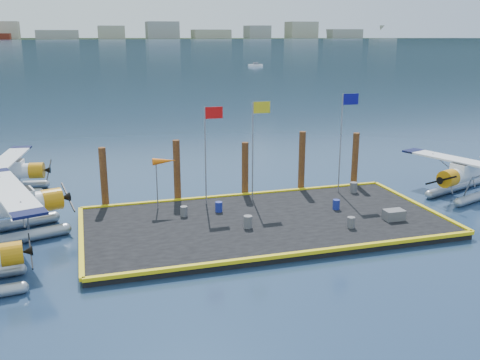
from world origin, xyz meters
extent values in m
plane|color=#182F4A|center=(0.00, 0.00, 0.00)|extent=(4000.00, 4000.00, 0.00)
cube|color=black|center=(0.00, 0.00, 0.20)|extent=(20.00, 10.00, 0.40)
cube|color=black|center=(0.00, 1100.00, -0.05)|extent=(3000.00, 500.00, 0.30)
cone|color=black|center=(-50.00, 1550.00, 0.00)|extent=(1300.00, 1300.00, 430.00)
cone|color=black|center=(350.00, 1450.00, 0.00)|extent=(1100.00, 1100.00, 360.00)
cone|color=slate|center=(750.00, 2200.00, 0.00)|extent=(1300.00, 1300.00, 560.00)
cone|color=slate|center=(1050.00, 2100.00, 0.00)|extent=(1000.00, 1000.00, 420.00)
cylinder|color=orange|center=(-12.82, -3.80, 1.47)|extent=(1.01, 1.13, 1.03)
cube|color=black|center=(-12.07, -3.70, 1.47)|extent=(0.29, 1.97, 1.00)
cylinder|color=#979DA5|center=(-13.93, 1.00, 0.32)|extent=(6.42, 2.48, 0.63)
cube|color=white|center=(-13.46, 2.35, 2.10)|extent=(2.55, 1.77, 0.95)
cube|color=black|center=(-13.16, 2.44, 2.31)|extent=(1.73, 1.48, 0.58)
cylinder|color=orange|center=(-11.44, 2.95, 1.73)|extent=(1.36, 1.47, 1.22)
cube|color=black|center=(-10.59, 3.21, 1.73)|extent=(0.73, 2.26, 1.18)
cube|color=white|center=(-13.46, 2.35, 2.63)|extent=(4.23, 9.51, 0.13)
cube|color=#0B0E37|center=(-12.16, -1.98, 2.63)|extent=(1.78, 1.36, 0.14)
cylinder|color=#979DA5|center=(-15.22, 12.20, 0.28)|extent=(5.84, 1.35, 0.56)
cube|color=white|center=(-14.62, 11.07, 1.88)|extent=(2.19, 1.30, 0.84)
cube|color=black|center=(-14.34, 11.04, 2.07)|extent=(1.44, 1.16, 0.52)
cylinder|color=orange|center=(-12.76, 10.82, 1.55)|extent=(1.08, 1.21, 1.09)
cube|color=black|center=(-11.97, 10.71, 1.55)|extent=(0.34, 2.08, 1.05)
cube|color=white|center=(-14.62, 11.07, 2.35)|extent=(2.54, 8.56, 0.11)
cube|color=#0B0E37|center=(-14.07, 15.07, 2.35)|extent=(1.51, 1.03, 0.12)
cylinder|color=#979DA5|center=(15.01, 2.89, 0.29)|extent=(5.85, 2.60, 0.58)
cylinder|color=white|center=(15.19, 1.82, 1.60)|extent=(4.60, 2.54, 1.07)
cube|color=white|center=(14.65, 1.62, 1.94)|extent=(2.37, 1.73, 0.87)
cube|color=black|center=(14.37, 1.52, 2.13)|extent=(1.62, 1.42, 0.53)
cylinder|color=orange|center=(12.82, 0.96, 1.60)|extent=(1.29, 1.39, 1.12)
cube|color=black|center=(12.05, 0.68, 1.60)|extent=(0.79, 2.05, 1.09)
cube|color=white|center=(14.65, 1.62, 2.42)|extent=(4.34, 8.69, 0.12)
cube|color=#0B0E37|center=(13.22, 5.54, 2.42)|extent=(1.66, 1.32, 0.13)
cylinder|color=#56555A|center=(-4.25, 1.95, 0.69)|extent=(0.41, 0.41, 0.58)
cylinder|color=#56555A|center=(4.12, -2.50, 0.70)|extent=(0.43, 0.43, 0.60)
cylinder|color=navy|center=(4.76, 0.58, 0.69)|extent=(0.42, 0.42, 0.59)
cylinder|color=#56555A|center=(-1.26, -0.92, 0.74)|extent=(0.48, 0.48, 0.67)
cylinder|color=#56555A|center=(7.44, 3.46, 0.74)|extent=(0.48, 0.48, 0.68)
cylinder|color=navy|center=(-2.12, 2.14, 0.70)|extent=(0.42, 0.42, 0.60)
cube|color=#56555A|center=(7.08, -2.02, 0.69)|extent=(1.14, 0.76, 0.57)
cylinder|color=gray|center=(-2.50, 3.80, 3.40)|extent=(0.08, 0.08, 6.00)
cube|color=red|center=(-1.95, 3.80, 6.05)|extent=(1.10, 0.03, 0.70)
cylinder|color=gray|center=(0.50, 3.80, 3.50)|extent=(0.08, 0.08, 6.20)
cube|color=gold|center=(1.05, 3.80, 6.25)|extent=(1.10, 0.03, 0.70)
cylinder|color=gray|center=(6.50, 3.80, 3.65)|extent=(0.08, 0.08, 6.50)
cube|color=navy|center=(7.05, 3.80, 6.55)|extent=(1.10, 0.03, 0.70)
cylinder|color=gray|center=(-5.50, 3.80, 1.90)|extent=(0.07, 0.07, 3.00)
cone|color=orange|center=(-5.00, 3.80, 3.30)|extent=(1.40, 0.44, 0.44)
cylinder|color=#412012|center=(-8.50, 5.40, 2.00)|extent=(0.44, 0.44, 4.00)
cylinder|color=#412012|center=(-4.00, 5.40, 2.10)|extent=(0.44, 0.44, 4.20)
cylinder|color=#412012|center=(0.50, 5.40, 1.90)|extent=(0.44, 0.44, 3.80)
cylinder|color=#412012|center=(4.50, 5.40, 2.15)|extent=(0.44, 0.44, 4.30)
cylinder|color=#412012|center=(8.50, 5.40, 2.00)|extent=(0.44, 0.44, 4.00)
camera|label=1|loc=(-9.40, -27.04, 10.68)|focal=40.00mm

